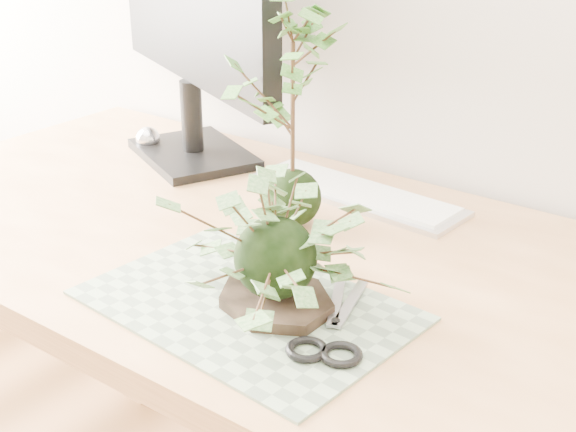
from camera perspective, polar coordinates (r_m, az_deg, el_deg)
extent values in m
cube|color=tan|center=(1.15, 1.89, -3.76)|extent=(1.60, 0.70, 0.04)
cube|color=tan|center=(1.96, -11.18, -4.08)|extent=(0.06, 0.06, 0.70)
cube|color=#5A6C57|center=(1.02, -2.97, -6.35)|extent=(0.42, 0.30, 0.00)
cylinder|color=black|center=(1.01, -0.88, -5.98)|extent=(0.21, 0.21, 0.01)
sphere|color=black|center=(0.98, -0.90, -2.99)|extent=(0.10, 0.10, 0.10)
sphere|color=black|center=(1.22, 0.32, 1.32)|extent=(0.09, 0.09, 0.09)
cylinder|color=#352212|center=(1.18, 0.34, 7.10)|extent=(0.01, 0.01, 0.22)
cube|color=silver|center=(1.35, 4.90, 1.55)|extent=(0.39, 0.14, 0.01)
cube|color=white|center=(1.34, 4.91, 1.83)|extent=(0.36, 0.12, 0.01)
cube|color=black|center=(1.53, -6.73, 4.41)|extent=(0.29, 0.26, 0.02)
cylinder|color=black|center=(1.51, -6.87, 7.09)|extent=(0.04, 0.04, 0.13)
sphere|color=silver|center=(1.58, -9.93, 5.43)|extent=(0.05, 0.05, 0.05)
cube|color=gray|center=(1.01, 4.78, -6.38)|extent=(0.07, 0.11, 0.00)
cube|color=gray|center=(1.00, 5.63, -6.67)|extent=(0.05, 0.12, 0.00)
torus|color=black|center=(0.93, 0.34, -8.91)|extent=(0.06, 0.06, 0.01)
torus|color=black|center=(0.91, 2.36, -9.71)|extent=(0.06, 0.06, 0.01)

